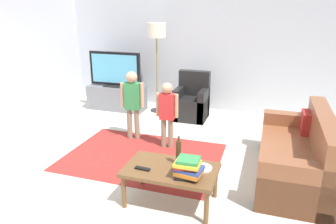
{
  "coord_description": "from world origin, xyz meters",
  "views": [
    {
      "loc": [
        1.32,
        -3.44,
        2.08
      ],
      "look_at": [
        0.0,
        0.6,
        0.65
      ],
      "focal_mm": 33.75,
      "sensor_mm": 36.0,
      "label": 1
    }
  ],
  "objects_px": {
    "tv_remote": "(143,169)",
    "plate": "(202,168)",
    "tv": "(115,70)",
    "coffee_table": "(171,172)",
    "bottle": "(179,152)",
    "child_center": "(167,109)",
    "couch": "(300,157)",
    "book_stack": "(188,168)",
    "child_near_tv": "(132,99)",
    "armchair": "(192,103)",
    "tv_stand": "(117,98)",
    "floor_lamp": "(156,35)"
  },
  "relations": [
    {
      "from": "tv_remote",
      "to": "plate",
      "type": "relative_size",
      "value": 0.77
    },
    {
      "from": "tv",
      "to": "coffee_table",
      "type": "distance_m",
      "value": 3.55
    },
    {
      "from": "bottle",
      "to": "tv_remote",
      "type": "distance_m",
      "value": 0.43
    },
    {
      "from": "coffee_table",
      "to": "child_center",
      "type": "bearing_deg",
      "value": 109.88
    },
    {
      "from": "couch",
      "to": "book_stack",
      "type": "xyz_separation_m",
      "value": [
        -1.15,
        -1.11,
        0.23
      ]
    },
    {
      "from": "child_near_tv",
      "to": "plate",
      "type": "xyz_separation_m",
      "value": [
        1.45,
        -1.42,
        -0.24
      ]
    },
    {
      "from": "child_center",
      "to": "coffee_table",
      "type": "distance_m",
      "value": 1.47
    },
    {
      "from": "bottle",
      "to": "coffee_table",
      "type": "bearing_deg",
      "value": -112.62
    },
    {
      "from": "coffee_table",
      "to": "child_near_tv",
      "type": "bearing_deg",
      "value": 126.56
    },
    {
      "from": "child_center",
      "to": "plate",
      "type": "bearing_deg",
      "value": -57.2
    },
    {
      "from": "couch",
      "to": "plate",
      "type": "bearing_deg",
      "value": -139.7
    },
    {
      "from": "tv",
      "to": "armchair",
      "type": "xyz_separation_m",
      "value": [
        1.64,
        -0.02,
        -0.55
      ]
    },
    {
      "from": "child_center",
      "to": "tv_remote",
      "type": "relative_size",
      "value": 6.02
    },
    {
      "from": "tv",
      "to": "child_center",
      "type": "xyz_separation_m",
      "value": [
        1.61,
        -1.47,
        -0.23
      ]
    },
    {
      "from": "tv_stand",
      "to": "child_near_tv",
      "type": "distance_m",
      "value": 1.7
    },
    {
      "from": "floor_lamp",
      "to": "child_center",
      "type": "bearing_deg",
      "value": -65.19
    },
    {
      "from": "floor_lamp",
      "to": "child_center",
      "type": "relative_size",
      "value": 1.74
    },
    {
      "from": "tv_stand",
      "to": "book_stack",
      "type": "xyz_separation_m",
      "value": [
        2.32,
        -2.96,
        0.27
      ]
    },
    {
      "from": "child_near_tv",
      "to": "book_stack",
      "type": "height_order",
      "value": "child_near_tv"
    },
    {
      "from": "tv",
      "to": "child_near_tv",
      "type": "xyz_separation_m",
      "value": [
        0.97,
        -1.31,
        -0.18
      ]
    },
    {
      "from": "tv_stand",
      "to": "couch",
      "type": "bearing_deg",
      "value": -28.08
    },
    {
      "from": "bottle",
      "to": "plate",
      "type": "relative_size",
      "value": 1.51
    },
    {
      "from": "bottle",
      "to": "plate",
      "type": "distance_m",
      "value": 0.3
    },
    {
      "from": "bottle",
      "to": "child_center",
      "type": "bearing_deg",
      "value": 113.6
    },
    {
      "from": "coffee_table",
      "to": "plate",
      "type": "distance_m",
      "value": 0.34
    },
    {
      "from": "bottle",
      "to": "tv_remote",
      "type": "relative_size",
      "value": 1.96
    },
    {
      "from": "floor_lamp",
      "to": "bottle",
      "type": "bearing_deg",
      "value": -65.71
    },
    {
      "from": "tv_stand",
      "to": "tv",
      "type": "xyz_separation_m",
      "value": [
        -0.0,
        -0.02,
        0.6
      ]
    },
    {
      "from": "armchair",
      "to": "child_center",
      "type": "distance_m",
      "value": 1.48
    },
    {
      "from": "child_near_tv",
      "to": "child_center",
      "type": "height_order",
      "value": "child_near_tv"
    },
    {
      "from": "tv",
      "to": "coffee_table",
      "type": "bearing_deg",
      "value": -53.42
    },
    {
      "from": "book_stack",
      "to": "couch",
      "type": "bearing_deg",
      "value": 43.89
    },
    {
      "from": "tv",
      "to": "child_near_tv",
      "type": "height_order",
      "value": "tv"
    },
    {
      "from": "couch",
      "to": "bottle",
      "type": "bearing_deg",
      "value": -146.57
    },
    {
      "from": "tv_remote",
      "to": "plate",
      "type": "height_order",
      "value": "plate"
    },
    {
      "from": "couch",
      "to": "tv_remote",
      "type": "bearing_deg",
      "value": -146.04
    },
    {
      "from": "armchair",
      "to": "child_near_tv",
      "type": "distance_m",
      "value": 1.5
    },
    {
      "from": "tv_stand",
      "to": "child_center",
      "type": "distance_m",
      "value": 2.22
    },
    {
      "from": "tv_remote",
      "to": "couch",
      "type": "bearing_deg",
      "value": 37.36
    },
    {
      "from": "tv_stand",
      "to": "couch",
      "type": "distance_m",
      "value": 3.94
    },
    {
      "from": "bottle",
      "to": "tv_stand",
      "type": "bearing_deg",
      "value": 128.22
    },
    {
      "from": "child_near_tv",
      "to": "tv",
      "type": "bearing_deg",
      "value": 126.6
    },
    {
      "from": "couch",
      "to": "child_near_tv",
      "type": "xyz_separation_m",
      "value": [
        -2.5,
        0.53,
        0.38
      ]
    },
    {
      "from": "child_near_tv",
      "to": "tv_remote",
      "type": "xyz_separation_m",
      "value": [
        0.85,
        -1.64,
        -0.24
      ]
    },
    {
      "from": "tv_stand",
      "to": "bottle",
      "type": "bearing_deg",
      "value": -51.78
    },
    {
      "from": "armchair",
      "to": "bottle",
      "type": "distance_m",
      "value": 2.75
    },
    {
      "from": "child_near_tv",
      "to": "coffee_table",
      "type": "height_order",
      "value": "child_near_tv"
    },
    {
      "from": "armchair",
      "to": "plate",
      "type": "bearing_deg",
      "value": -73.88
    },
    {
      "from": "bottle",
      "to": "book_stack",
      "type": "bearing_deg",
      "value": -53.96
    },
    {
      "from": "child_center",
      "to": "couch",
      "type": "bearing_deg",
      "value": -11.05
    }
  ]
}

